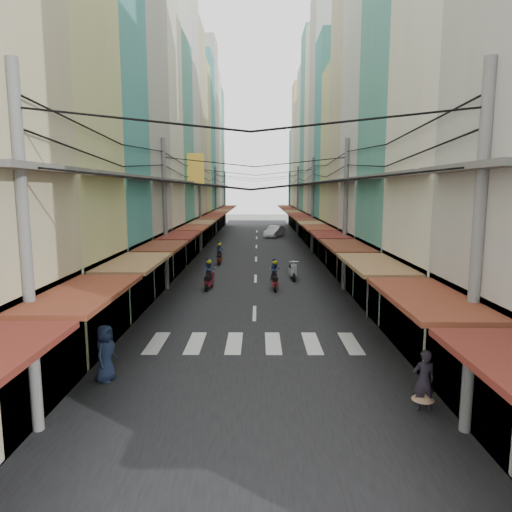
{
  "coord_description": "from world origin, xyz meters",
  "views": [
    {
      "loc": [
        0.16,
        -21.79,
        5.51
      ],
      "look_at": [
        0.04,
        3.99,
        1.73
      ],
      "focal_mm": 32.0,
      "sensor_mm": 36.0,
      "label": 1
    }
  ],
  "objects_px": {
    "bicycle": "(409,320)",
    "market_umbrella": "(449,282)",
    "traffic_sign": "(368,272)",
    "white_car": "(274,237)"
  },
  "relations": [
    {
      "from": "bicycle",
      "to": "traffic_sign",
      "type": "distance_m",
      "value": 2.73
    },
    {
      "from": "white_car",
      "to": "traffic_sign",
      "type": "bearing_deg",
      "value": -64.42
    },
    {
      "from": "bicycle",
      "to": "market_umbrella",
      "type": "bearing_deg",
      "value": -160.2
    },
    {
      "from": "traffic_sign",
      "to": "white_car",
      "type": "bearing_deg",
      "value": 94.66
    },
    {
      "from": "bicycle",
      "to": "market_umbrella",
      "type": "relative_size",
      "value": 0.73
    },
    {
      "from": "market_umbrella",
      "to": "traffic_sign",
      "type": "xyz_separation_m",
      "value": [
        -2.4,
        2.46,
        -0.06
      ]
    },
    {
      "from": "bicycle",
      "to": "traffic_sign",
      "type": "xyz_separation_m",
      "value": [
        -1.79,
        0.18,
        2.06
      ]
    },
    {
      "from": "bicycle",
      "to": "white_car",
      "type": "bearing_deg",
      "value": 12.54
    },
    {
      "from": "market_umbrella",
      "to": "bicycle",
      "type": "bearing_deg",
      "value": 104.88
    },
    {
      "from": "bicycle",
      "to": "traffic_sign",
      "type": "relative_size",
      "value": 0.61
    }
  ]
}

